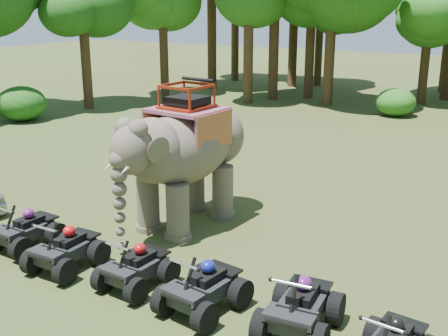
% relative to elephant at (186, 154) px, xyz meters
% --- Properties ---
extents(ground, '(110.00, 110.00, 0.00)m').
position_rel_elephant_xyz_m(ground, '(1.47, -1.71, -1.91)').
color(ground, '#47381E').
rests_on(ground, ground).
extents(elephant, '(2.41, 4.72, 3.83)m').
position_rel_elephant_xyz_m(elephant, '(0.00, 0.00, 0.00)').
color(elephant, brown).
rests_on(elephant, ground).
extents(atv_0, '(1.23, 1.65, 1.20)m').
position_rel_elephant_xyz_m(atv_0, '(-2.45, -3.32, -1.32)').
color(atv_0, black).
rests_on(atv_0, ground).
extents(atv_1, '(1.22, 1.65, 1.21)m').
position_rel_elephant_xyz_m(atv_1, '(-0.77, -3.63, -1.31)').
color(atv_1, black).
rests_on(atv_1, ground).
extents(atv_2, '(1.24, 1.63, 1.16)m').
position_rel_elephant_xyz_m(atv_2, '(1.10, -3.48, -1.34)').
color(atv_2, black).
rests_on(atv_2, ground).
extents(atv_3, '(1.43, 1.83, 1.25)m').
position_rel_elephant_xyz_m(atv_3, '(2.81, -3.56, -1.29)').
color(atv_3, black).
rests_on(atv_3, ground).
extents(atv_4, '(1.44, 1.87, 1.30)m').
position_rel_elephant_xyz_m(atv_4, '(4.71, -3.30, -1.27)').
color(atv_4, black).
rests_on(atv_4, ground).
extents(tree_0, '(4.86, 4.86, 6.95)m').
position_rel_elephant_xyz_m(tree_0, '(1.47, 21.86, 1.56)').
color(tree_0, '#195114').
rests_on(tree_0, ground).
extents(tree_22, '(5.22, 5.22, 7.46)m').
position_rel_elephant_xyz_m(tree_22, '(-14.11, 11.04, 1.81)').
color(tree_22, '#195114').
rests_on(tree_22, ground).
extents(tree_23, '(5.31, 5.31, 7.58)m').
position_rel_elephant_xyz_m(tree_23, '(-12.93, 16.55, 1.88)').
color(tree_23, '#195114').
rests_on(tree_23, ground).
extents(tree_24, '(6.08, 6.08, 8.69)m').
position_rel_elephant_xyz_m(tree_24, '(-7.35, 17.10, 2.43)').
color(tree_24, '#195114').
rests_on(tree_24, ground).
extents(tree_25, '(6.40, 6.40, 9.14)m').
position_rel_elephant_xyz_m(tree_25, '(-3.09, 18.76, 2.65)').
color(tree_25, '#195114').
rests_on(tree_25, ground).
extents(tree_26, '(6.01, 6.01, 8.58)m').
position_rel_elephant_xyz_m(tree_26, '(-12.64, 24.87, 2.37)').
color(tree_26, '#195114').
rests_on(tree_26, ground).
extents(tree_29, '(4.92, 4.92, 7.03)m').
position_rel_elephant_xyz_m(tree_29, '(-6.38, 25.56, 1.60)').
color(tree_29, '#195114').
rests_on(tree_29, ground).
extents(tree_30, '(6.02, 6.02, 8.59)m').
position_rel_elephant_xyz_m(tree_30, '(-4.95, 20.44, 2.38)').
color(tree_30, '#195114').
rests_on(tree_30, ground).
extents(tree_31, '(6.87, 6.87, 9.82)m').
position_rel_elephant_xyz_m(tree_31, '(-6.71, 19.08, 2.99)').
color(tree_31, '#195114').
rests_on(tree_31, ground).
extents(tree_33, '(6.96, 6.96, 9.95)m').
position_rel_elephant_xyz_m(tree_33, '(-7.83, 24.44, 3.06)').
color(tree_33, '#195114').
rests_on(tree_33, ground).
extents(tree_34, '(6.89, 6.89, 9.84)m').
position_rel_elephant_xyz_m(tree_34, '(-12.05, 20.72, 3.01)').
color(tree_34, '#195114').
rests_on(tree_34, ground).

